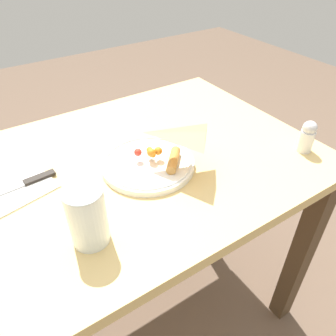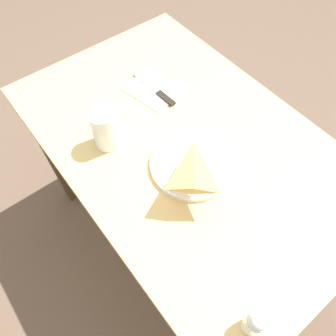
% 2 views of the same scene
% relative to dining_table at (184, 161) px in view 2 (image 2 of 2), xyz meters
% --- Properties ---
extents(ground_plane, '(6.00, 6.00, 0.00)m').
position_rel_dining_table_xyz_m(ground_plane, '(0.00, 0.00, -0.60)').
color(ground_plane, brown).
extents(dining_table, '(1.08, 0.69, 0.72)m').
position_rel_dining_table_xyz_m(dining_table, '(0.00, 0.00, 0.00)').
color(dining_table, '#DBB770').
rests_on(dining_table, ground_plane).
extents(plate_pizza, '(0.23, 0.23, 0.05)m').
position_rel_dining_table_xyz_m(plate_pizza, '(-0.08, 0.05, 0.13)').
color(plate_pizza, white).
rests_on(plate_pizza, dining_table).
extents(milk_glass, '(0.07, 0.07, 0.13)m').
position_rel_dining_table_xyz_m(milk_glass, '(0.13, 0.19, 0.17)').
color(milk_glass, white).
rests_on(milk_glass, dining_table).
extents(napkin_folded, '(0.19, 0.17, 0.00)m').
position_rel_dining_table_xyz_m(napkin_folded, '(0.23, -0.05, 0.12)').
color(napkin_folded, white).
rests_on(napkin_folded, dining_table).
extents(butter_knife, '(0.20, 0.03, 0.01)m').
position_rel_dining_table_xyz_m(butter_knife, '(0.21, -0.05, 0.12)').
color(butter_knife, black).
rests_on(butter_knife, napkin_folded).
extents(salt_shaker, '(0.04, 0.04, 0.09)m').
position_rel_dining_table_xyz_m(salt_shaker, '(-0.47, 0.21, 0.16)').
color(salt_shaker, silver).
rests_on(salt_shaker, dining_table).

